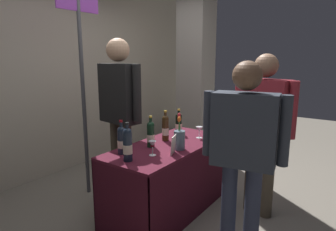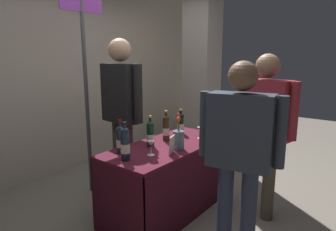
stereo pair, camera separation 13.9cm
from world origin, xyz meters
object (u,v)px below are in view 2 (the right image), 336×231
Objects in this scene: concrete_pillar at (202,61)px; wine_glass_mid at (151,145)px; vendor_presenter at (121,104)px; featured_wine_bottle at (181,123)px; wine_glass_near_vendor at (201,130)px; tasting_table at (168,166)px; display_bottle_0 at (166,128)px; taster_foreground_right at (240,146)px; flower_vase at (179,139)px; booth_signpost at (85,72)px.

concrete_pillar reaches higher than wine_glass_mid.
wine_glass_mid is 0.07× the size of vendor_presenter.
featured_wine_bottle is 0.29m from wine_glass_near_vendor.
display_bottle_0 is (0.10, 0.11, 0.37)m from tasting_table.
taster_foreground_right is at bearing -123.78° from featured_wine_bottle.
taster_foreground_right is (-0.20, -1.48, -0.15)m from vendor_presenter.
wine_glass_mid is at bearing 160.74° from flower_vase.
display_bottle_0 is 0.91× the size of flower_vase.
wine_glass_near_vendor is (-0.03, -0.29, -0.03)m from featured_wine_bottle.
featured_wine_bottle is 0.13× the size of booth_signpost.
wine_glass_near_vendor is at bearing 4.99° from flower_vase.
tasting_table is 4.41× the size of display_bottle_0.
concrete_pillar reaches higher than flower_vase.
featured_wine_bottle is 0.81m from wine_glass_mid.
vendor_presenter is at bearing 67.36° from wine_glass_mid.
flower_vase reaches higher than tasting_table.
concrete_pillar is 10.71× the size of featured_wine_bottle.
featured_wine_bottle is (-1.32, -0.55, -0.69)m from concrete_pillar.
taster_foreground_right is at bearing -0.81° from vendor_presenter.
flower_vase is 0.15× the size of booth_signpost.
concrete_pillar is at bearing 20.25° from wine_glass_mid.
tasting_table is 0.62× the size of booth_signpost.
tasting_table is at bearing -134.31° from display_bottle_0.
vendor_presenter is at bearing 122.45° from wine_glass_near_vendor.
tasting_table is 1.40m from booth_signpost.
taster_foreground_right reaches higher than wine_glass_mid.
wine_glass_mid is 0.06× the size of booth_signpost.
featured_wine_bottle is at bearing 33.84° from flower_vase.
wine_glass_mid is at bearing -15.90° from vendor_presenter.
flower_vase is (-0.16, -0.28, -0.03)m from display_bottle_0.
wine_glass_near_vendor is at bearing -96.11° from featured_wine_bottle.
booth_signpost is (-0.31, 0.92, 0.56)m from display_bottle_0.
wine_glass_near_vendor is 1.44m from booth_signpost.
wine_glass_near_vendor is 0.46m from flower_vase.
booth_signpost is at bearing -11.79° from taster_foreground_right.
booth_signpost reaches higher than flower_vase.
concrete_pillar reaches higher than featured_wine_bottle.
featured_wine_bottle is at bearing 16.32° from wine_glass_mid.
flower_vase is at bearing 7.29° from vendor_presenter.
concrete_pillar reaches higher than tasting_table.
tasting_table is at bearing -158.25° from concrete_pillar.
display_bottle_0 is at bearing -172.12° from featured_wine_bottle.
flower_vase is at bearing -108.49° from tasting_table.
concrete_pillar is at bearing -61.85° from taster_foreground_right.
wine_glass_mid is 0.78m from vendor_presenter.
featured_wine_bottle is 0.59m from flower_vase.
wine_glass_near_vendor is at bearing -148.33° from concrete_pillar.
vendor_presenter is at bearing -176.78° from concrete_pillar.
display_bottle_0 reaches higher than tasting_table.
vendor_presenter is 1.14× the size of taster_foreground_right.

